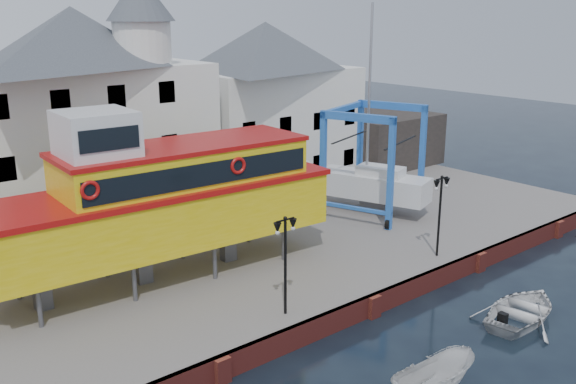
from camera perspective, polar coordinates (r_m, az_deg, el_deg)
ground at (r=28.98m, az=7.53°, el=-10.94°), size 140.00×140.00×0.00m
hardstanding at (r=36.44m, az=-5.27°, el=-4.25°), size 44.00×22.00×1.00m
quay_wall at (r=28.83m, az=7.41°, el=-9.98°), size 44.00×0.47×1.00m
building_white_main at (r=38.86m, az=-17.83°, el=6.77°), size 14.00×8.30×14.00m
building_white_right at (r=46.43m, az=-1.96°, el=7.98°), size 12.00×8.00×11.20m
shed_dark at (r=52.35m, az=8.13°, el=4.74°), size 8.00×7.00×4.00m
lamp_post_left at (r=25.55m, az=-0.24°, el=-4.35°), size 1.12×0.32×4.20m
lamp_post_right at (r=32.54m, az=13.43°, el=-0.30°), size 1.12×0.32×4.20m
tour_boat at (r=29.11m, az=-13.02°, el=-0.94°), size 18.66×5.42×8.03m
travel_lift at (r=39.65m, az=6.60°, el=1.30°), size 6.94×8.44×12.40m
motorboat_b at (r=30.43m, az=20.08°, el=-10.47°), size 5.34×4.17×1.01m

